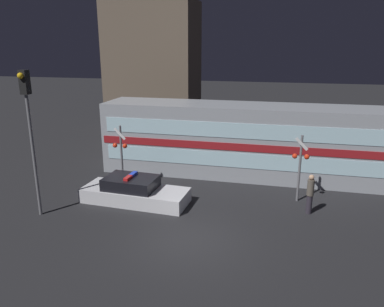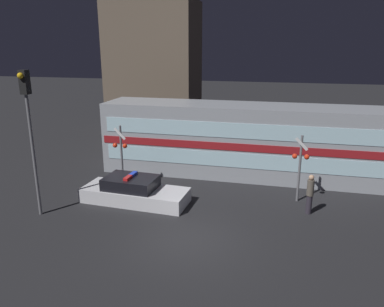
% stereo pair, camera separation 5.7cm
% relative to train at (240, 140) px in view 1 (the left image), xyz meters
% --- Properties ---
extents(ground_plane, '(120.00, 120.00, 0.00)m').
position_rel_train_xyz_m(ground_plane, '(-0.97, -7.55, -1.88)').
color(ground_plane, black).
extents(train, '(14.49, 2.88, 3.76)m').
position_rel_train_xyz_m(train, '(0.00, 0.00, 0.00)').
color(train, '#999EA5').
rests_on(train, ground_plane).
extents(police_car, '(4.79, 2.02, 1.26)m').
position_rel_train_xyz_m(police_car, '(-4.07, -4.82, -1.42)').
color(police_car, silver).
rests_on(police_car, ground_plane).
extents(pedestrian, '(0.28, 0.28, 1.69)m').
position_rel_train_xyz_m(pedestrian, '(3.41, -4.26, -1.01)').
color(pedestrian, '#2D2833').
rests_on(pedestrian, ground_plane).
extents(crossing_signal_near, '(0.73, 0.29, 3.02)m').
position_rel_train_xyz_m(crossing_signal_near, '(2.99, -3.09, -0.08)').
color(crossing_signal_near, slate).
rests_on(crossing_signal_near, ground_plane).
extents(crossing_signal_far, '(0.73, 0.29, 3.12)m').
position_rel_train_xyz_m(crossing_signal_far, '(-5.22, -3.47, -0.03)').
color(crossing_signal_far, slate).
rests_on(crossing_signal_far, ground_plane).
extents(traffic_light_corner, '(0.30, 0.46, 5.85)m').
position_rel_train_xyz_m(traffic_light_corner, '(-7.36, -6.96, 2.18)').
color(traffic_light_corner, slate).
rests_on(traffic_light_corner, ground_plane).
extents(building_left, '(6.45, 4.29, 9.82)m').
position_rel_train_xyz_m(building_left, '(-7.51, 8.07, 3.03)').
color(building_left, brown).
rests_on(building_left, ground_plane).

